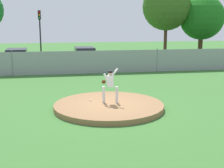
# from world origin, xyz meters

# --- Properties ---
(ground_plane) EXTENTS (80.00, 80.00, 0.00)m
(ground_plane) POSITION_xyz_m (0.00, 6.00, 0.00)
(ground_plane) COLOR #386B2D
(asphalt_strip) EXTENTS (44.00, 7.00, 0.01)m
(asphalt_strip) POSITION_xyz_m (0.00, 14.50, 0.00)
(asphalt_strip) COLOR #2B2B2D
(asphalt_strip) RESTS_ON ground_plane
(pitchers_mound) EXTENTS (5.11, 5.11, 0.23)m
(pitchers_mound) POSITION_xyz_m (0.00, 0.00, 0.12)
(pitchers_mound) COLOR olive
(pitchers_mound) RESTS_ON ground_plane
(pitcher_youth) EXTENTS (0.78, 0.32, 1.65)m
(pitcher_youth) POSITION_xyz_m (0.09, 0.16, 1.18)
(pitcher_youth) COLOR silver
(pitcher_youth) RESTS_ON pitchers_mound
(baseball) EXTENTS (0.07, 0.07, 0.07)m
(baseball) POSITION_xyz_m (-0.79, 0.64, 0.27)
(baseball) COLOR white
(baseball) RESTS_ON pitchers_mound
(chainlink_fence) EXTENTS (28.18, 0.07, 1.87)m
(chainlink_fence) POSITION_xyz_m (0.00, 10.00, 0.89)
(chainlink_fence) COLOR gray
(chainlink_fence) RESTS_ON ground_plane
(parked_car_white) EXTENTS (1.97, 4.29, 1.69)m
(parked_car_white) POSITION_xyz_m (0.16, 14.36, 0.81)
(parked_car_white) COLOR silver
(parked_car_white) RESTS_ON ground_plane
(parked_car_teal) EXTENTS (2.09, 4.57, 1.59)m
(parked_car_teal) POSITION_xyz_m (-5.87, 14.96, 0.76)
(parked_car_teal) COLOR #146066
(parked_car_teal) RESTS_ON ground_plane
(traffic_cone_orange) EXTENTS (0.40, 0.40, 0.55)m
(traffic_cone_orange) POSITION_xyz_m (9.56, 13.86, 0.26)
(traffic_cone_orange) COLOR orange
(traffic_cone_orange) RESTS_ON asphalt_strip
(traffic_light_near) EXTENTS (0.28, 0.46, 5.07)m
(traffic_light_near) POSITION_xyz_m (-3.94, 18.83, 3.45)
(traffic_light_near) COLOR black
(traffic_light_near) RESTS_ON ground_plane
(tree_leaning_west) EXTENTS (5.61, 5.61, 8.51)m
(tree_leaning_west) POSITION_xyz_m (10.52, 21.84, 5.69)
(tree_leaning_west) COLOR #4C331E
(tree_leaning_west) RESTS_ON ground_plane
(tree_slender_far) EXTENTS (5.30, 5.30, 7.10)m
(tree_slender_far) POSITION_xyz_m (14.88, 21.52, 4.43)
(tree_slender_far) COLOR #4C331E
(tree_slender_far) RESTS_ON ground_plane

